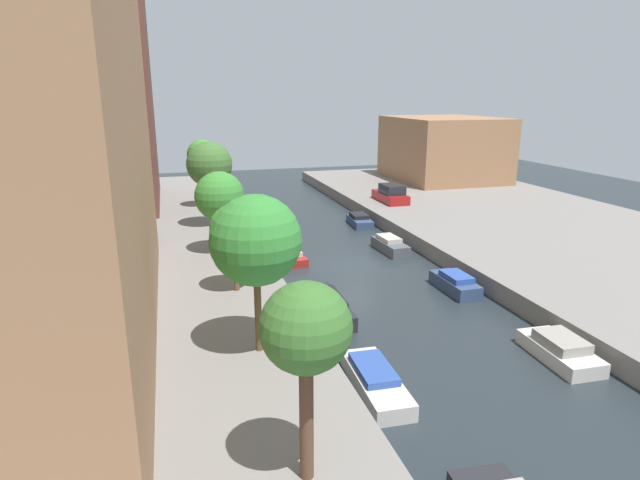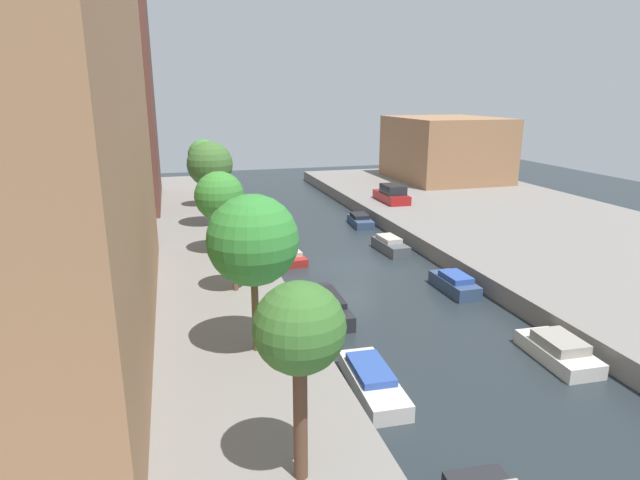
{
  "view_description": "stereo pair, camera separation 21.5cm",
  "coord_description": "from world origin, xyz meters",
  "px_view_note": "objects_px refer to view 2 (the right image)",
  "views": [
    {
      "loc": [
        -10.1,
        -28.14,
        9.95
      ],
      "look_at": [
        -1.32,
        2.44,
        1.06
      ],
      "focal_mm": 29.7,
      "sensor_mm": 36.0,
      "label": 1
    },
    {
      "loc": [
        -9.9,
        -28.2,
        9.95
      ],
      "look_at": [
        -1.32,
        2.44,
        1.06
      ],
      "focal_mm": 29.7,
      "sensor_mm": 36.0,
      "label": 2
    }
  ],
  "objects_px": {
    "street_tree_1": "(253,241)",
    "moored_boat_left_1": "(372,381)",
    "moored_boat_right_3": "(390,245)",
    "moored_boat_right_4": "(360,221)",
    "street_tree_0": "(299,331)",
    "moored_boat_left_4": "(263,222)",
    "moored_boat_left_3": "(286,255)",
    "moored_boat_left_2": "(328,305)",
    "street_tree_2": "(233,229)",
    "street_tree_3": "(219,196)",
    "moored_boat_right_2": "(454,284)",
    "street_tree_4": "(210,165)",
    "street_tree_5": "(204,155)",
    "parked_car": "(392,195)",
    "low_block_right": "(445,149)",
    "moored_boat_right_1": "(558,351)",
    "apartment_tower_far": "(83,68)"
  },
  "relations": [
    {
      "from": "street_tree_3",
      "to": "moored_boat_left_4",
      "type": "relative_size",
      "value": 1.07
    },
    {
      "from": "street_tree_0",
      "to": "moored_boat_left_1",
      "type": "relative_size",
      "value": 1.19
    },
    {
      "from": "street_tree_2",
      "to": "moored_boat_right_2",
      "type": "height_order",
      "value": "street_tree_2"
    },
    {
      "from": "moored_boat_right_3",
      "to": "street_tree_4",
      "type": "bearing_deg",
      "value": 150.95
    },
    {
      "from": "moored_boat_left_4",
      "to": "moored_boat_right_4",
      "type": "bearing_deg",
      "value": -13.53
    },
    {
      "from": "parked_car",
      "to": "moored_boat_right_4",
      "type": "height_order",
      "value": "parked_car"
    },
    {
      "from": "street_tree_2",
      "to": "moored_boat_right_3",
      "type": "bearing_deg",
      "value": 32.45
    },
    {
      "from": "street_tree_4",
      "to": "moored_boat_right_1",
      "type": "bearing_deg",
      "value": -61.78
    },
    {
      "from": "street_tree_2",
      "to": "moored_boat_left_4",
      "type": "bearing_deg",
      "value": 75.86
    },
    {
      "from": "street_tree_3",
      "to": "street_tree_4",
      "type": "relative_size",
      "value": 0.81
    },
    {
      "from": "street_tree_4",
      "to": "moored_boat_right_4",
      "type": "xyz_separation_m",
      "value": [
        11.28,
        1.21,
        -4.88
      ]
    },
    {
      "from": "moored_boat_left_3",
      "to": "moored_boat_right_2",
      "type": "distance_m",
      "value": 10.53
    },
    {
      "from": "street_tree_2",
      "to": "moored_boat_right_1",
      "type": "height_order",
      "value": "street_tree_2"
    },
    {
      "from": "moored_boat_left_1",
      "to": "moored_boat_right_1",
      "type": "distance_m",
      "value": 7.65
    },
    {
      "from": "street_tree_4",
      "to": "street_tree_5",
      "type": "height_order",
      "value": "street_tree_4"
    },
    {
      "from": "moored_boat_left_1",
      "to": "apartment_tower_far",
      "type": "bearing_deg",
      "value": 111.31
    },
    {
      "from": "street_tree_4",
      "to": "moored_boat_right_4",
      "type": "relative_size",
      "value": 1.78
    },
    {
      "from": "parked_car",
      "to": "moored_boat_right_4",
      "type": "distance_m",
      "value": 5.34
    },
    {
      "from": "street_tree_1",
      "to": "street_tree_2",
      "type": "relative_size",
      "value": 1.38
    },
    {
      "from": "street_tree_1",
      "to": "moored_boat_right_2",
      "type": "distance_m",
      "value": 13.32
    },
    {
      "from": "moored_boat_left_1",
      "to": "moored_boat_right_4",
      "type": "distance_m",
      "value": 23.63
    },
    {
      "from": "street_tree_0",
      "to": "moored_boat_left_4",
      "type": "height_order",
      "value": "street_tree_0"
    },
    {
      "from": "street_tree_0",
      "to": "moored_boat_left_3",
      "type": "relative_size",
      "value": 1.27
    },
    {
      "from": "street_tree_3",
      "to": "moored_boat_right_1",
      "type": "height_order",
      "value": "street_tree_3"
    },
    {
      "from": "street_tree_3",
      "to": "street_tree_4",
      "type": "bearing_deg",
      "value": 90.0
    },
    {
      "from": "moored_boat_right_3",
      "to": "moored_boat_right_4",
      "type": "xyz_separation_m",
      "value": [
        0.55,
        7.17,
        -0.05
      ]
    },
    {
      "from": "street_tree_5",
      "to": "moored_boat_right_3",
      "type": "xyz_separation_m",
      "value": [
        10.73,
        -12.59,
        -4.75
      ]
    },
    {
      "from": "street_tree_5",
      "to": "moored_boat_left_3",
      "type": "bearing_deg",
      "value": -72.55
    },
    {
      "from": "street_tree_1",
      "to": "moored_boat_left_1",
      "type": "bearing_deg",
      "value": -30.44
    },
    {
      "from": "street_tree_0",
      "to": "moored_boat_left_2",
      "type": "distance_m",
      "value": 12.87
    },
    {
      "from": "moored_boat_left_4",
      "to": "parked_car",
      "type": "bearing_deg",
      "value": 7.82
    },
    {
      "from": "moored_boat_right_3",
      "to": "street_tree_2",
      "type": "bearing_deg",
      "value": -147.55
    },
    {
      "from": "street_tree_4",
      "to": "apartment_tower_far",
      "type": "bearing_deg",
      "value": 130.09
    },
    {
      "from": "street_tree_5",
      "to": "moored_boat_right_4",
      "type": "distance_m",
      "value": 13.4
    },
    {
      "from": "street_tree_1",
      "to": "street_tree_3",
      "type": "xyz_separation_m",
      "value": [
        0.0,
        12.71,
        -0.83
      ]
    },
    {
      "from": "low_block_right",
      "to": "street_tree_4",
      "type": "distance_m",
      "value": 29.23
    },
    {
      "from": "parked_car",
      "to": "moored_boat_left_4",
      "type": "height_order",
      "value": "parked_car"
    },
    {
      "from": "apartment_tower_far",
      "to": "moored_boat_right_3",
      "type": "relative_size",
      "value": 6.37
    },
    {
      "from": "moored_boat_left_3",
      "to": "moored_boat_left_2",
      "type": "bearing_deg",
      "value": -88.98
    },
    {
      "from": "street_tree_3",
      "to": "moored_boat_left_1",
      "type": "bearing_deg",
      "value": -76.18
    },
    {
      "from": "low_block_right",
      "to": "moored_boat_left_4",
      "type": "distance_m",
      "value": 24.61
    },
    {
      "from": "apartment_tower_far",
      "to": "low_block_right",
      "type": "xyz_separation_m",
      "value": [
        34.0,
        4.19,
        -7.51
      ]
    },
    {
      "from": "street_tree_3",
      "to": "moored_boat_right_4",
      "type": "xyz_separation_m",
      "value": [
        11.28,
        7.51,
        -3.88
      ]
    },
    {
      "from": "street_tree_0",
      "to": "street_tree_1",
      "type": "height_order",
      "value": "street_tree_1"
    },
    {
      "from": "low_block_right",
      "to": "street_tree_1",
      "type": "height_order",
      "value": "low_block_right"
    },
    {
      "from": "street_tree_4",
      "to": "moored_boat_left_2",
      "type": "relative_size",
      "value": 1.26
    },
    {
      "from": "moored_boat_left_2",
      "to": "moored_boat_right_4",
      "type": "height_order",
      "value": "moored_boat_left_2"
    },
    {
      "from": "street_tree_2",
      "to": "parked_car",
      "type": "xyz_separation_m",
      "value": [
        15.28,
        17.31,
        -2.35
      ]
    },
    {
      "from": "apartment_tower_far",
      "to": "street_tree_0",
      "type": "xyz_separation_m",
      "value": [
        8.57,
        -35.97,
        -6.92
      ]
    },
    {
      "from": "street_tree_2",
      "to": "moored_boat_right_3",
      "type": "height_order",
      "value": "street_tree_2"
    }
  ]
}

